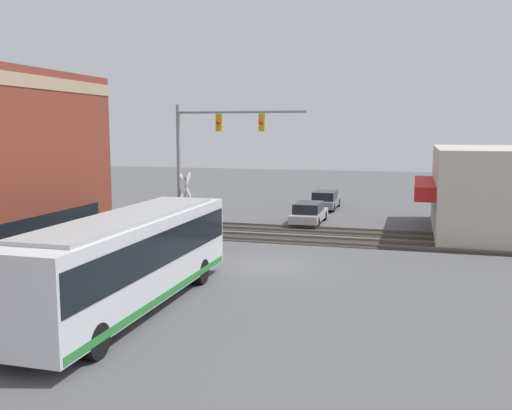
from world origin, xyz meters
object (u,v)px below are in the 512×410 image
Objects in this scene: crossing_signal at (186,201)px; pedestrian_at_crossing at (210,227)px; city_bus at (130,258)px; parked_car_grey at (325,201)px; parked_car_silver at (309,213)px.

crossing_signal is 2.23× the size of pedestrian_at_crossing.
pedestrian_at_crossing is (11.61, 1.44, -0.94)m from city_bus.
crossing_signal is 16.15m from parked_car_grey.
pedestrian_at_crossing is (-14.58, 4.04, 0.21)m from parked_car_grey.
pedestrian_at_crossing is at bearing 152.15° from parked_car_silver.
parked_car_silver is at bearing -7.69° from city_bus.
parked_car_grey is (15.23, -5.13, -1.64)m from crossing_signal.
parked_car_silver is (19.25, -2.60, -1.15)m from city_bus.
parked_car_silver is 6.95m from parked_car_grey.
crossing_signal is at bearing 148.20° from parked_car_silver.
parked_car_grey is at bearing 0.00° from parked_car_silver.
crossing_signal reaches higher than city_bus.
parked_car_silver is (8.28, -5.13, -1.64)m from crossing_signal.
parked_car_grey is (6.95, 0.00, 0.01)m from parked_car_silver.
parked_car_grey is 15.13m from pedestrian_at_crossing.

